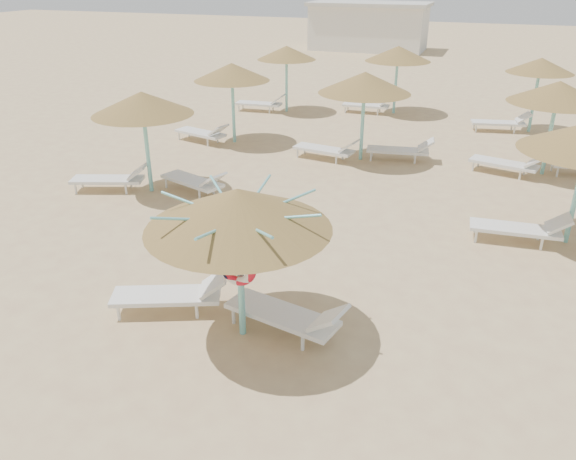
% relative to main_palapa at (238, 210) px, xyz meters
% --- Properties ---
extents(ground, '(120.00, 120.00, 0.00)m').
position_rel_main_palapa_xyz_m(ground, '(0.14, 0.23, -2.23)').
color(ground, tan).
rests_on(ground, ground).
extents(main_palapa, '(2.87, 2.87, 2.57)m').
position_rel_main_palapa_xyz_m(main_palapa, '(0.00, 0.00, 0.00)').
color(main_palapa, '#76CDCD').
rests_on(main_palapa, ground).
extents(lounger_main_a, '(2.10, 1.34, 0.74)m').
position_rel_main_palapa_xyz_m(lounger_main_a, '(-1.40, 0.20, -1.88)').
color(lounger_main_a, white).
rests_on(lounger_main_a, ground).
extents(lounger_main_b, '(2.17, 1.06, 0.76)m').
position_rel_main_palapa_xyz_m(lounger_main_b, '(0.73, 0.25, -1.87)').
color(lounger_main_b, white).
rests_on(lounger_main_b, ground).
extents(palapa_field, '(18.22, 14.45, 2.71)m').
position_rel_main_palapa_xyz_m(palapa_field, '(1.29, 9.77, 0.07)').
color(palapa_field, '#76CDCD').
rests_on(palapa_field, ground).
extents(service_hut, '(8.40, 4.40, 3.25)m').
position_rel_main_palapa_xyz_m(service_hut, '(-5.86, 35.23, -0.59)').
color(service_hut, silver).
rests_on(service_hut, ground).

